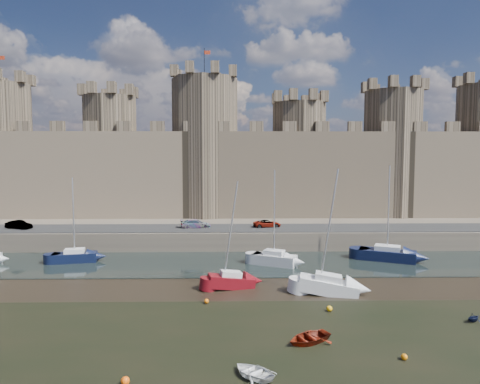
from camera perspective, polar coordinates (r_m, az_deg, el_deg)
The scene contains 20 objects.
ground at distance 28.55m, azimuth -15.57°, elevation -21.18°, with size 160.00×160.00×0.00m, color black.
water_channel at distance 50.82m, azimuth -8.66°, elevation -9.44°, with size 160.00×12.00×0.08m, color black.
quay at distance 85.83m, azimuth -5.46°, elevation -2.82°, with size 160.00×60.00×2.50m, color #4C443A.
road at distance 60.04m, azimuth -7.42°, elevation -4.81°, with size 160.00×7.00×0.10m, color black.
castle at distance 73.22m, azimuth -6.76°, elevation 4.07°, with size 108.50×11.00×29.00m.
car_1 at distance 66.23m, azimuth -27.41°, elevation -3.91°, with size 1.30×3.72×1.23m, color gray.
car_2 at distance 60.11m, azimuth -5.94°, elevation -4.24°, with size 1.71×4.21×1.22m, color gray.
car_3 at distance 60.45m, azimuth 3.64°, elevation -4.24°, with size 1.78×3.87×1.07m, color gray.
sailboat_1 at distance 54.38m, azimuth -21.17°, elevation -7.96°, with size 5.25×2.84×9.96m.
sailboat_2 at distance 49.57m, azimuth 4.56°, elevation -8.80°, with size 5.39×3.87×10.86m.
sailboat_3 at distance 54.51m, azimuth 19.04°, elevation -7.80°, with size 6.91×4.98×11.32m.
sailboat_4 at distance 41.35m, azimuth -1.21°, elevation -11.67°, with size 4.63×2.67×10.19m.
sailboat_5 at distance 40.47m, azimuth 11.69°, elevation -12.05°, with size 5.59×3.05×11.41m.
dinghy_2 at distance 26.12m, azimuth 1.78°, elevation -22.89°, with size 1.97×0.57×2.76m, color white.
dinghy_4 at distance 30.51m, azimuth 9.14°, elevation -18.65°, with size 2.24×0.65×3.13m, color maroon.
dinghy_7 at distance 37.77m, azimuth 28.68°, elevation -14.52°, with size 1.07×0.65×1.24m, color black.
buoy_1 at distance 37.46m, azimuth -4.49°, elevation -14.31°, with size 0.40×0.40×0.40m, color orange.
buoy_3 at distance 36.28m, azimuth 11.84°, elevation -14.98°, with size 0.48×0.48×0.48m, color #FDAD0B.
buoy_4 at distance 26.13m, azimuth -15.06°, elevation -23.14°, with size 0.49×0.49×0.49m, color #FC590B.
buoy_5 at distance 29.72m, azimuth 21.06°, elevation -19.83°, with size 0.40×0.40×0.40m, color orange.
Camera 1 is at (6.72, -24.85, 12.36)m, focal length 32.00 mm.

